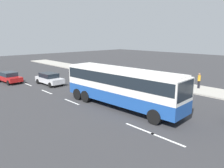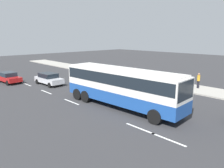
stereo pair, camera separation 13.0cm
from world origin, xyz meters
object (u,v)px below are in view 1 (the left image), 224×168
car_red_compact (10,77)px  pedestrian_near_curb (199,80)px  coach_bus (121,84)px  car_silver_hatch (49,79)px

car_red_compact → pedestrian_near_curb: (19.05, 14.73, 0.42)m
coach_bus → pedestrian_near_curb: size_ratio=6.58×
coach_bus → car_red_compact: size_ratio=2.78×
coach_bus → pedestrian_near_curb: bearing=78.0°
car_red_compact → pedestrian_near_curb: pedestrian_near_curb is taller
car_red_compact → pedestrian_near_curb: size_ratio=2.37×
car_red_compact → pedestrian_near_curb: bearing=32.8°
coach_bus → car_silver_hatch: coach_bus is taller
coach_bus → pedestrian_near_curb: coach_bus is taller
car_silver_hatch → car_red_compact: bearing=-147.6°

